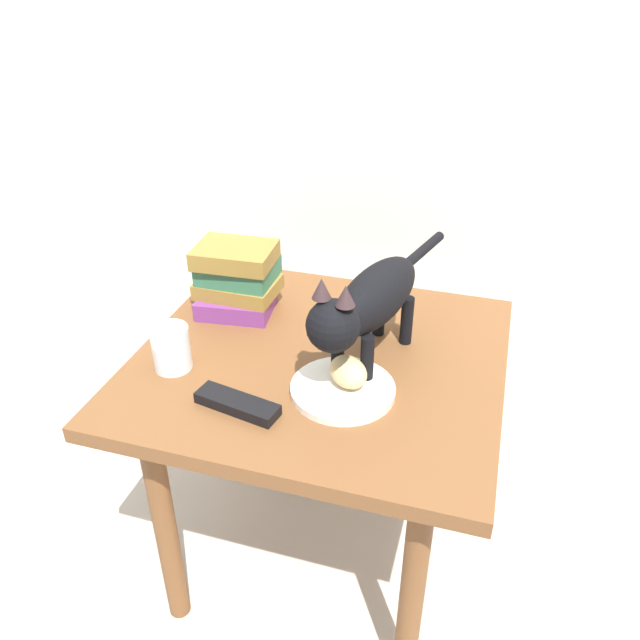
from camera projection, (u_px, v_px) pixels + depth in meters
ground_plane at (320, 547)px, 1.50m from camera, size 6.00×6.00×0.00m
back_panel at (382, 14)px, 1.29m from camera, size 4.00×0.04×2.20m
side_table at (320, 388)px, 1.26m from camera, size 0.69×0.64×0.55m
plate at (343, 389)px, 1.11m from camera, size 0.18×0.18×0.01m
bread_roll at (348, 372)px, 1.10m from camera, size 0.10×0.10×0.05m
cat at (369, 302)px, 1.12m from camera, size 0.17×0.47×0.23m
book_stack at (237, 278)px, 1.32m from camera, size 0.17×0.14×0.15m
candle_jar at (172, 350)px, 1.16m from camera, size 0.07×0.07×0.08m
tv_remote at (237, 404)px, 1.07m from camera, size 0.16×0.07×0.02m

